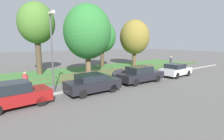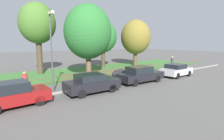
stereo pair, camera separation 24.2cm
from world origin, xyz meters
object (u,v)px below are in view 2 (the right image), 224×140
(parked_car_silver_hatchback, at_px, (15,94))
(parked_car_black_saloon, at_px, (92,83))
(tree_behind_motorcycle, at_px, (88,32))
(pedestrian_near_fence, at_px, (25,82))
(covered_motorcycle, at_px, (119,74))
(street_lamp, at_px, (52,43))
(parked_car_navy_estate, at_px, (140,74))
(parked_car_red_compact, at_px, (176,70))
(tree_far_left, at_px, (136,37))
(tree_nearest_kerb, at_px, (37,24))
(tree_mid_park, at_px, (103,37))
(pedestrian_by_lamp, at_px, (172,62))

(parked_car_silver_hatchback, distance_m, parked_car_black_saloon, 5.11)
(tree_behind_motorcycle, bearing_deg, parked_car_black_saloon, -116.78)
(parked_car_silver_hatchback, bearing_deg, pedestrian_near_fence, 61.38)
(covered_motorcycle, relative_size, tree_behind_motorcycle, 0.25)
(parked_car_black_saloon, bearing_deg, street_lamp, 142.70)
(parked_car_black_saloon, xyz_separation_m, parked_car_navy_estate, (5.32, 0.14, 0.04))
(covered_motorcycle, xyz_separation_m, tree_behind_motorcycle, (-1.60, 3.36, 4.15))
(parked_car_red_compact, distance_m, covered_motorcycle, 6.65)
(covered_motorcycle, height_order, street_lamp, street_lamp)
(parked_car_silver_hatchback, height_order, street_lamp, street_lamp)
(tree_far_left, relative_size, street_lamp, 1.22)
(parked_car_red_compact, xyz_separation_m, tree_behind_motorcycle, (-7.85, 5.63, 4.09))
(parked_car_silver_hatchback, xyz_separation_m, tree_far_left, (18.54, 9.07, 3.76))
(tree_nearest_kerb, bearing_deg, tree_mid_park, 1.34)
(parked_car_navy_estate, bearing_deg, tree_behind_motorcycle, 117.25)
(tree_behind_motorcycle, xyz_separation_m, tree_far_left, (10.66, 3.77, -0.30))
(parked_car_silver_hatchback, relative_size, pedestrian_near_fence, 2.13)
(tree_nearest_kerb, height_order, pedestrian_by_lamp, tree_nearest_kerb)
(parked_car_red_compact, bearing_deg, tree_behind_motorcycle, 142.13)
(parked_car_navy_estate, relative_size, tree_far_left, 0.63)
(parked_car_silver_hatchback, height_order, parked_car_black_saloon, parked_car_silver_hatchback)
(covered_motorcycle, bearing_deg, pedestrian_near_fence, 175.07)
(parked_car_black_saloon, bearing_deg, tree_behind_motorcycle, 65.03)
(parked_car_silver_hatchback, bearing_deg, parked_car_navy_estate, -2.31)
(parked_car_red_compact, distance_m, tree_nearest_kerb, 16.56)
(tree_behind_motorcycle, relative_size, tree_mid_park, 1.12)
(pedestrian_near_fence, bearing_deg, tree_mid_park, -121.20)
(tree_mid_park, xyz_separation_m, street_lamp, (-10.37, -8.83, -0.81))
(street_lamp, bearing_deg, tree_mid_park, 40.40)
(parked_car_navy_estate, height_order, tree_nearest_kerb, tree_nearest_kerb)
(tree_mid_park, relative_size, pedestrian_by_lamp, 4.03)
(tree_nearest_kerb, relative_size, street_lamp, 1.39)
(covered_motorcycle, bearing_deg, parked_car_navy_estate, -70.10)
(pedestrian_near_fence, relative_size, pedestrian_by_lamp, 1.04)
(parked_car_black_saloon, relative_size, pedestrian_near_fence, 2.33)
(tree_far_left, bearing_deg, parked_car_navy_estate, -131.63)
(tree_nearest_kerb, bearing_deg, tree_far_left, -4.72)
(tree_far_left, bearing_deg, parked_car_red_compact, -106.64)
(parked_car_silver_hatchback, xyz_separation_m, covered_motorcycle, (9.48, 1.94, -0.09))
(tree_nearest_kerb, bearing_deg, pedestrian_near_fence, -110.54)
(parked_car_silver_hatchback, bearing_deg, tree_behind_motorcycle, 31.89)
(tree_behind_motorcycle, bearing_deg, street_lamp, -144.06)
(parked_car_silver_hatchback, xyz_separation_m, pedestrian_by_lamp, (20.65, 3.64, 0.21))
(parked_car_red_compact, height_order, street_lamp, street_lamp)
(parked_car_black_saloon, distance_m, street_lamp, 4.17)
(parked_car_red_compact, bearing_deg, street_lamp, 169.06)
(pedestrian_near_fence, bearing_deg, tree_behind_motorcycle, -129.83)
(parked_car_red_compact, distance_m, pedestrian_by_lamp, 6.33)
(parked_car_silver_hatchback, xyz_separation_m, parked_car_red_compact, (15.73, -0.33, -0.03))
(parked_car_silver_hatchback, bearing_deg, parked_car_red_compact, -3.22)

